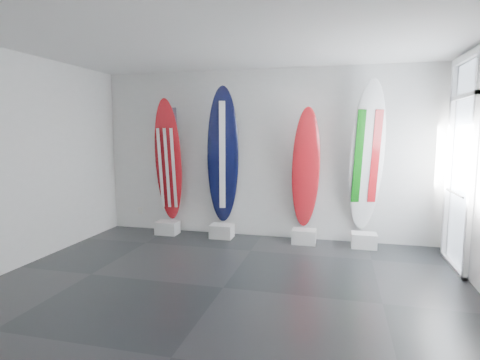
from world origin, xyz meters
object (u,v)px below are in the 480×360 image
(surfboard_usa, at_px, (168,161))
(surfboard_navy, at_px, (223,156))
(surfboard_swiss, at_px, (306,169))
(surfboard_italy, at_px, (367,157))

(surfboard_usa, xyz_separation_m, surfboard_navy, (1.06, 0.00, 0.09))
(surfboard_swiss, distance_m, surfboard_italy, 1.00)
(surfboard_usa, distance_m, surfboard_italy, 3.51)
(surfboard_usa, height_order, surfboard_swiss, surfboard_usa)
(surfboard_navy, xyz_separation_m, surfboard_swiss, (1.47, 0.00, -0.19))
(surfboard_usa, height_order, surfboard_navy, surfboard_navy)
(surfboard_navy, bearing_deg, surfboard_swiss, -17.27)
(surfboard_navy, relative_size, surfboard_italy, 0.98)
(surfboard_usa, relative_size, surfboard_navy, 0.92)
(surfboard_swiss, bearing_deg, surfboard_italy, -12.08)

